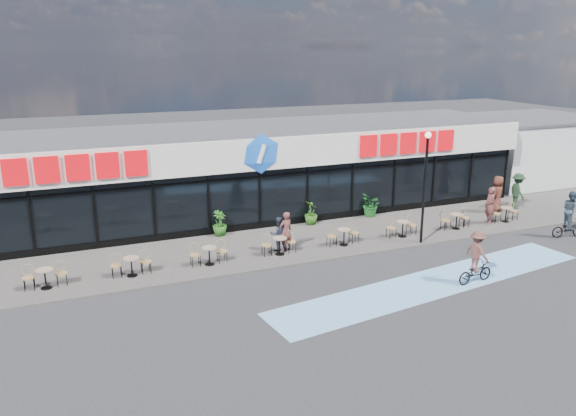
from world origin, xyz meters
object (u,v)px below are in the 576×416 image
at_px(potted_plant_mid, 311,213).
at_px(pedestrian_b, 518,191).
at_px(potted_plant_left, 220,223).
at_px(lamp_post, 425,178).
at_px(pedestrian_c, 497,194).
at_px(cyclist_b, 570,218).
at_px(cyclist_a, 476,260).
at_px(patron_left, 286,231).
at_px(pedestrian_a, 490,206).
at_px(potted_plant_right, 371,205).
at_px(patron_right, 278,234).

bearing_deg(potted_plant_mid, pedestrian_b, -8.15).
distance_m(potted_plant_left, pedestrian_b, 16.24).
bearing_deg(lamp_post, pedestrian_c, 20.89).
bearing_deg(pedestrian_c, lamp_post, -6.29).
xyz_separation_m(lamp_post, cyclist_b, (6.92, -1.77, -2.13)).
bearing_deg(cyclist_a, patron_left, 133.54).
relative_size(pedestrian_a, pedestrian_c, 0.94).
bearing_deg(potted_plant_right, patron_left, -153.15).
height_order(potted_plant_left, cyclist_b, cyclist_b).
distance_m(patron_right, cyclist_b, 13.62).
distance_m(potted_plant_left, cyclist_a, 11.47).
bearing_deg(cyclist_b, pedestrian_b, 75.80).
bearing_deg(potted_plant_left, potted_plant_right, -0.16).
bearing_deg(patron_right, potted_plant_right, -149.20).
xyz_separation_m(potted_plant_right, cyclist_a, (-0.60, -8.69, 0.18)).
height_order(potted_plant_right, cyclist_b, cyclist_b).
height_order(patron_left, cyclist_a, cyclist_a).
relative_size(potted_plant_mid, pedestrian_c, 0.60).
height_order(potted_plant_left, potted_plant_mid, potted_plant_left).
xyz_separation_m(pedestrian_a, pedestrian_b, (3.29, 1.59, 0.05)).
bearing_deg(patron_left, potted_plant_right, -167.35).
height_order(potted_plant_mid, potted_plant_right, potted_plant_right).
bearing_deg(potted_plant_left, patron_right, -58.03).
bearing_deg(pedestrian_b, cyclist_a, 146.76).
xyz_separation_m(potted_plant_mid, potted_plant_right, (3.42, 0.02, 0.03)).
height_order(patron_right, pedestrian_a, pedestrian_a).
distance_m(potted_plant_left, potted_plant_right, 8.06).
distance_m(lamp_post, potted_plant_mid, 6.03).
relative_size(potted_plant_left, cyclist_b, 0.53).
bearing_deg(cyclist_b, cyclist_a, -161.23).
relative_size(potted_plant_right, pedestrian_c, 0.63).
relative_size(lamp_post, potted_plant_left, 4.22).
height_order(potted_plant_left, pedestrian_a, pedestrian_a).
relative_size(potted_plant_mid, cyclist_b, 0.53).
bearing_deg(pedestrian_c, pedestrian_a, 11.68).
xyz_separation_m(potted_plant_mid, cyclist_b, (10.39, -6.10, 0.26)).
height_order(pedestrian_a, cyclist_b, cyclist_b).
relative_size(potted_plant_left, pedestrian_c, 0.60).
bearing_deg(patron_left, cyclist_a, 119.34).
bearing_deg(potted_plant_mid, potted_plant_left, 179.45).
height_order(potted_plant_left, cyclist_a, cyclist_a).
bearing_deg(potted_plant_left, pedestrian_c, -7.44).
relative_size(lamp_post, patron_right, 3.34).
bearing_deg(pedestrian_b, lamp_post, 126.24).
relative_size(patron_right, cyclist_b, 0.67).
xyz_separation_m(lamp_post, patron_right, (-6.30, 1.48, -2.23)).
height_order(pedestrian_a, pedestrian_c, pedestrian_c).
distance_m(potted_plant_mid, cyclist_a, 9.12).
bearing_deg(patron_left, patron_right, -43.94).
distance_m(patron_left, pedestrian_a, 10.78).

